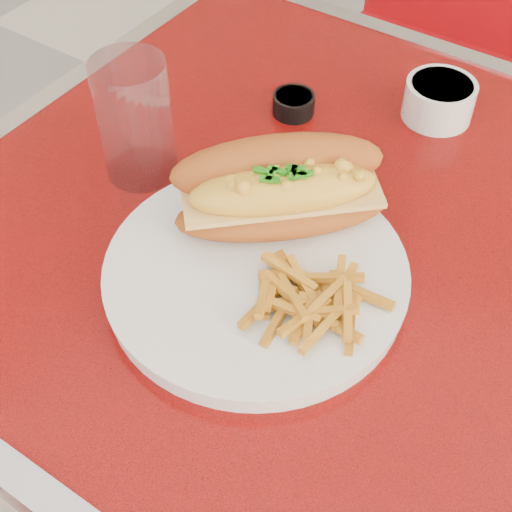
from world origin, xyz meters
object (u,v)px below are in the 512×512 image
Objects in this scene: diner_table at (444,376)px; sauce_cup_left at (294,103)px; dinner_plate at (256,274)px; fork at (329,276)px; mac_hoagie at (281,189)px; gravy_ramekin at (439,99)px; water_tumbler at (135,120)px.

diner_table is 0.39m from sauce_cup_left.
dinner_plate is 0.07m from fork.
diner_table is at bearing -87.70° from fork.
mac_hoagie is at bearing 104.28° from dinner_plate.
diner_table is at bearing 30.74° from dinner_plate.
diner_table is 0.24m from fork.
sauce_cup_left is at bearing -148.45° from gravy_ramekin.
sauce_cup_left is (-0.31, 0.15, 0.18)m from diner_table.
gravy_ramekin is at bearing 31.55° from sauce_cup_left.
gravy_ramekin is 0.18m from sauce_cup_left.
diner_table is 10.26× the size of fork.
water_tumbler reaches higher than mac_hoagie.
dinner_plate is at bearing -149.26° from diner_table.
mac_hoagie is 0.19m from water_tumbler.
sauce_cup_left is at bearing 65.00° from water_tumbler.
dinner_plate is 0.36m from gravy_ramekin.
dinner_plate is (-0.19, -0.11, 0.17)m from diner_table.
fork is (0.08, -0.04, -0.04)m from mac_hoagie.
mac_hoagie is 2.16× the size of gravy_ramekin.
diner_table is 0.28m from dinner_plate.
gravy_ramekin is (0.04, 0.36, 0.01)m from dinner_plate.
gravy_ramekin is (-0.03, 0.33, 0.00)m from fork.
gravy_ramekin is at bearing 122.20° from diner_table.
mac_hoagie reaches higher than fork.
sauce_cup_left is (-0.19, 0.23, -0.01)m from fork.
gravy_ramekin reaches higher than sauce_cup_left.
sauce_cup_left is (-0.12, 0.26, 0.00)m from dinner_plate.
mac_hoagie is (-0.21, -0.04, 0.23)m from diner_table.
dinner_plate is at bearing -118.50° from mac_hoagie.
dinner_plate reaches higher than fork.
gravy_ramekin is 1.80× the size of sauce_cup_left.
sauce_cup_left is (-0.16, -0.10, -0.01)m from gravy_ramekin.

